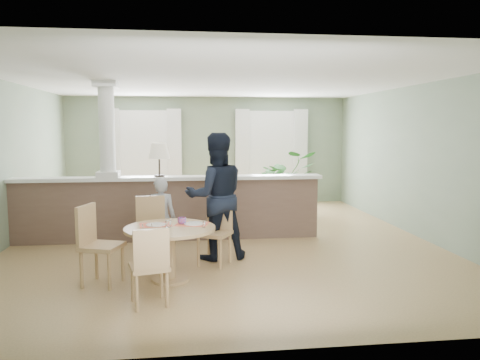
{
  "coord_description": "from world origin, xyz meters",
  "views": [
    {
      "loc": [
        -0.66,
        -7.83,
        1.94
      ],
      "look_at": [
        0.19,
        -1.0,
        1.17
      ],
      "focal_mm": 35.0,
      "sensor_mm": 36.0,
      "label": 1
    }
  ],
  "objects": [
    {
      "name": "ground",
      "position": [
        0.0,
        0.0,
        0.0
      ],
      "size": [
        8.0,
        8.0,
        0.0
      ],
      "primitive_type": "plane",
      "color": "tan",
      "rests_on": "ground"
    },
    {
      "name": "room_shell",
      "position": [
        -0.03,
        0.63,
        1.81
      ],
      "size": [
        7.02,
        8.02,
        2.71
      ],
      "color": "gray",
      "rests_on": "ground"
    },
    {
      "name": "pony_wall",
      "position": [
        -0.99,
        0.2,
        0.71
      ],
      "size": [
        5.32,
        0.38,
        2.7
      ],
      "color": "brown",
      "rests_on": "ground"
    },
    {
      "name": "sofa",
      "position": [
        0.17,
        1.86,
        0.43
      ],
      "size": [
        3.09,
        1.57,
        0.86
      ],
      "primitive_type": "imported",
      "rotation": [
        0.0,
        0.0,
        -0.15
      ],
      "color": "#996E53",
      "rests_on": "ground"
    },
    {
      "name": "houseplant",
      "position": [
        1.67,
        2.47,
        0.72
      ],
      "size": [
        1.44,
        1.29,
        1.43
      ],
      "primitive_type": "imported",
      "rotation": [
        0.0,
        0.0,
        0.15
      ],
      "color": "#2F6C2B",
      "rests_on": "ground"
    },
    {
      "name": "dining_table",
      "position": [
        -0.82,
        -1.98,
        0.55
      ],
      "size": [
        1.15,
        1.15,
        0.79
      ],
      "rotation": [
        0.0,
        0.0,
        0.11
      ],
      "color": "tan",
      "rests_on": "ground"
    },
    {
      "name": "chair_far_boy",
      "position": [
        -1.13,
        -1.17,
        0.53
      ],
      "size": [
        0.44,
        0.44,
        0.96
      ],
      "rotation": [
        0.0,
        0.0,
        0.03
      ],
      "color": "tan",
      "rests_on": "ground"
    },
    {
      "name": "chair_far_man",
      "position": [
        -0.19,
        -1.29,
        0.51
      ],
      "size": [
        0.57,
        0.57,
        0.93
      ],
      "rotation": [
        0.0,
        0.0,
        -0.5
      ],
      "color": "tan",
      "rests_on": "ground"
    },
    {
      "name": "chair_near",
      "position": [
        -1.02,
        -2.85,
        0.49
      ],
      "size": [
        0.48,
        0.48,
        0.88
      ],
      "rotation": [
        0.0,
        0.0,
        3.37
      ],
      "color": "tan",
      "rests_on": "ground"
    },
    {
      "name": "chair_side",
      "position": [
        -1.74,
        -2.0,
        0.55
      ],
      "size": [
        0.57,
        0.57,
        0.99
      ],
      "rotation": [
        0.0,
        0.0,
        1.25
      ],
      "color": "tan",
      "rests_on": "ground"
    },
    {
      "name": "child_person",
      "position": [
        -0.99,
        -0.89,
        0.6
      ],
      "size": [
        0.47,
        0.33,
        1.21
      ],
      "primitive_type": "imported",
      "rotation": [
        0.0,
        0.0,
        3.05
      ],
      "color": "gray",
      "rests_on": "ground"
    },
    {
      "name": "man_person",
      "position": [
        -0.18,
        -1.03,
        0.93
      ],
      "size": [
        1.0,
        0.83,
        1.87
      ],
      "primitive_type": "imported",
      "rotation": [
        0.0,
        0.0,
        3.28
      ],
      "color": "black",
      "rests_on": "ground"
    }
  ]
}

